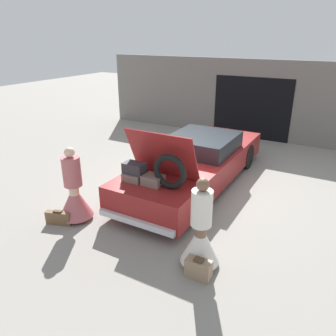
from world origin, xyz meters
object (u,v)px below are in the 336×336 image
car (197,162)px  person_left (74,195)px  suitcase_beside_left_person (59,218)px  suitcase_beside_right_person (198,269)px  person_right (201,236)px

car → person_left: 3.17m
person_left → suitcase_beside_left_person: bearing=-27.0°
suitcase_beside_left_person → suitcase_beside_right_person: (3.12, -0.05, 0.02)m
suitcase_beside_left_person → car: bearing=63.5°
car → person_left: car is taller
person_left → car: bearing=151.5°
person_left → suitcase_beside_right_person: size_ratio=3.80×
suitcase_beside_left_person → suitcase_beside_right_person: 3.12m
person_right → suitcase_beside_right_person: (0.12, -0.31, -0.39)m
person_left → person_right: person_right is taller
car → person_right: 3.24m
person_left → suitcase_beside_left_person: (-0.16, -0.34, -0.41)m
suitcase_beside_left_person → suitcase_beside_right_person: suitcase_beside_right_person is taller
suitcase_beside_left_person → person_right: bearing=4.8°
person_left → person_right: size_ratio=1.00×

